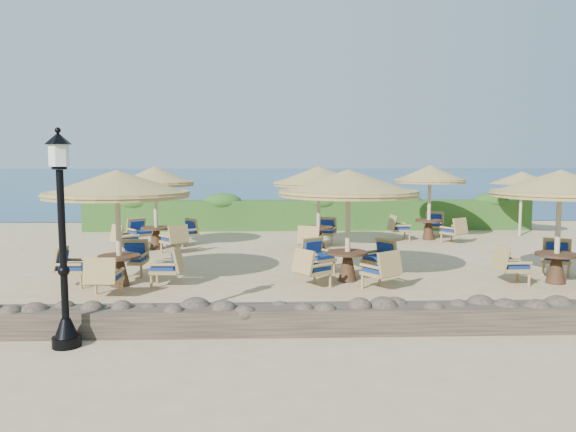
% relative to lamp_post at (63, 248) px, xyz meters
% --- Properties ---
extents(ground, '(120.00, 120.00, 0.00)m').
position_rel_lamp_post_xyz_m(ground, '(4.80, 6.80, -1.55)').
color(ground, tan).
rests_on(ground, ground).
extents(sea, '(160.00, 160.00, 0.00)m').
position_rel_lamp_post_xyz_m(sea, '(4.80, 76.80, -1.55)').
color(sea, navy).
rests_on(sea, ground).
extents(hedge, '(18.00, 0.90, 1.20)m').
position_rel_lamp_post_xyz_m(hedge, '(4.80, 14.00, -0.95)').
color(hedge, '#234A17').
rests_on(hedge, ground).
extents(stone_wall, '(15.00, 0.65, 0.44)m').
position_rel_lamp_post_xyz_m(stone_wall, '(4.80, 0.60, -1.33)').
color(stone_wall, brown).
rests_on(stone_wall, ground).
extents(lamp_post, '(0.44, 0.44, 3.31)m').
position_rel_lamp_post_xyz_m(lamp_post, '(0.00, 0.00, 0.00)').
color(lamp_post, black).
rests_on(lamp_post, ground).
extents(extra_parasol, '(2.30, 2.30, 2.41)m').
position_rel_lamp_post_xyz_m(extra_parasol, '(12.60, 12.00, 0.62)').
color(extra_parasol, beige).
rests_on(extra_parasol, ground).
extents(cafe_set_0, '(3.29, 3.29, 2.65)m').
position_rel_lamp_post_xyz_m(cafe_set_0, '(-0.26, 4.16, 0.38)').
color(cafe_set_0, beige).
rests_on(cafe_set_0, ground).
extents(cafe_set_1, '(3.32, 3.32, 2.65)m').
position_rel_lamp_post_xyz_m(cafe_set_1, '(5.03, 4.50, 0.39)').
color(cafe_set_1, beige).
rests_on(cafe_set_1, ground).
extents(cafe_set_2, '(3.12, 3.12, 2.65)m').
position_rel_lamp_post_xyz_m(cafe_set_2, '(9.87, 4.08, 0.42)').
color(cafe_set_2, beige).
rests_on(cafe_set_2, ground).
extents(cafe_set_3, '(2.58, 2.58, 2.65)m').
position_rel_lamp_post_xyz_m(cafe_set_3, '(-0.45, 9.35, 0.18)').
color(cafe_set_3, beige).
rests_on(cafe_set_3, ground).
extents(cafe_set_4, '(2.93, 2.93, 2.65)m').
position_rel_lamp_post_xyz_m(cafe_set_4, '(4.76, 9.26, 0.48)').
color(cafe_set_4, beige).
rests_on(cafe_set_4, ground).
extents(cafe_set_5, '(2.68, 2.77, 2.65)m').
position_rel_lamp_post_xyz_m(cafe_set_5, '(8.88, 11.11, 0.29)').
color(cafe_set_5, beige).
rests_on(cafe_set_5, ground).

